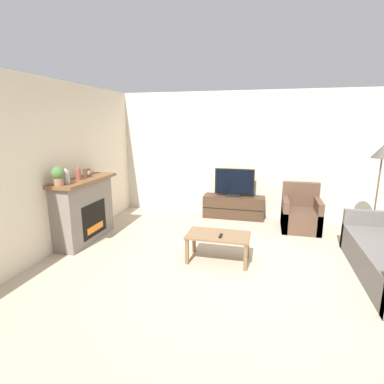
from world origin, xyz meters
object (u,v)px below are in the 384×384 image
object	(u,v)px
mantel_vase_left	(66,177)
coffee_table	(218,238)
fireplace	(84,209)
tv_stand	(234,207)
mantel_vase_centre_left	(78,174)
floor_lamp	(382,158)
tv	(234,183)
armchair	(300,215)
remote	(221,236)
mantel_clock	(87,173)
potted_plant	(58,175)

from	to	relation	value
mantel_vase_left	coffee_table	size ratio (longest dim) A/B	0.25
fireplace	tv_stand	world-z (taller)	fireplace
mantel_vase_centre_left	floor_lamp	world-z (taller)	floor_lamp
fireplace	tv	bearing A→B (deg)	38.85
armchair	floor_lamp	size ratio (longest dim) A/B	0.53
coffee_table	remote	bearing A→B (deg)	-58.12
mantel_vase_centre_left	floor_lamp	distance (m)	5.07
armchair	remote	world-z (taller)	armchair
floor_lamp	armchair	bearing A→B (deg)	164.67
mantel_clock	tv_stand	distance (m)	3.13
mantel_clock	remote	world-z (taller)	mantel_clock
mantel_vase_left	mantel_clock	xyz separation A→B (m)	(0.00, 0.56, -0.03)
mantel_vase_left	potted_plant	bearing A→B (deg)	-90.00
mantel_vase_left	mantel_vase_centre_left	xyz separation A→B (m)	(0.00, 0.32, -0.01)
mantel_vase_centre_left	potted_plant	world-z (taller)	potted_plant
tv_stand	floor_lamp	size ratio (longest dim) A/B	0.78
mantel_vase_left	armchair	bearing A→B (deg)	27.45
mantel_clock	armchair	xyz separation A→B (m)	(3.73, 1.37, -0.90)
mantel_vase_centre_left	fireplace	bearing A→B (deg)	99.09
mantel_clock	remote	distance (m)	2.59
mantel_vase_centre_left	tv	distance (m)	3.16
tv_stand	coffee_table	world-z (taller)	tv_stand
tv	potted_plant	bearing A→B (deg)	-133.29
potted_plant	tv_stand	world-z (taller)	potted_plant
remote	mantel_vase_centre_left	bearing A→B (deg)	175.55
coffee_table	remote	size ratio (longest dim) A/B	6.18
fireplace	coffee_table	xyz separation A→B (m)	(2.41, -0.25, -0.20)
armchair	floor_lamp	xyz separation A→B (m)	(1.17, -0.32, 1.18)
coffee_table	floor_lamp	xyz separation A→B (m)	(2.50, 1.44, 1.11)
mantel_clock	tv	world-z (taller)	mantel_clock
tv_stand	coffee_table	xyz separation A→B (m)	(0.01, -2.18, 0.12)
mantel_vase_left	floor_lamp	world-z (taller)	floor_lamp
fireplace	remote	distance (m)	2.48
coffee_table	remote	xyz separation A→B (m)	(0.05, -0.08, 0.07)
mantel_vase_centre_left	tv	size ratio (longest dim) A/B	0.25
fireplace	mantel_vase_left	distance (m)	0.78
potted_plant	tv	distance (m)	3.51
remote	potted_plant	bearing A→B (deg)	-172.95
mantel_vase_left	floor_lamp	xyz separation A→B (m)	(4.89, 1.62, 0.25)
tv_stand	armchair	size ratio (longest dim) A/B	1.48
fireplace	floor_lamp	xyz separation A→B (m)	(4.91, 1.20, 0.91)
potted_plant	floor_lamp	xyz separation A→B (m)	(4.89, 1.79, 0.20)
mantel_vase_centre_left	mantel_clock	xyz separation A→B (m)	(0.00, 0.25, -0.02)
mantel_vase_left	fireplace	bearing A→B (deg)	92.29
tv	coffee_table	xyz separation A→B (m)	(0.01, -2.18, -0.40)
mantel_vase_centre_left	armchair	distance (m)	4.17
potted_plant	remote	size ratio (longest dim) A/B	1.94
fireplace	potted_plant	xyz separation A→B (m)	(0.02, -0.60, 0.71)
mantel_vase_centre_left	mantel_clock	world-z (taller)	mantel_vase_centre_left
mantel_clock	tv	size ratio (longest dim) A/B	0.18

